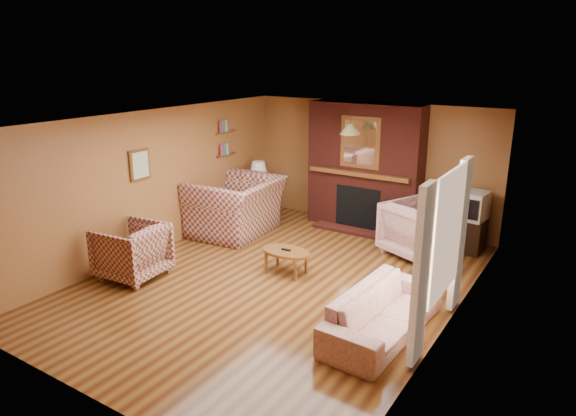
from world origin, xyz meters
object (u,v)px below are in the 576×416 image
Objects in this scene: side_table at (259,204)px; crt_tv at (470,205)px; floral_sofa at (384,312)px; floral_armchair at (419,229)px; plaid_armchair at (132,251)px; coffee_table at (286,253)px; fireplace at (364,168)px; plaid_loveseat at (236,206)px; tv_stand at (467,235)px; table_lamp at (258,175)px.

side_table is 0.96× the size of crt_tv.
floral_armchair is at bearing 13.77° from floral_sofa.
plaid_armchair is 1.15× the size of coffee_table.
plaid_loveseat is (-1.85, -1.60, -0.66)m from fireplace.
floral_armchair is at bearing -134.03° from crt_tv.
tv_stand is (0.15, 3.34, 0.00)m from floral_sofa.
floral_armchair reaches higher than floral_sofa.
floral_armchair is at bearing -5.23° from table_lamp.
plaid_armchair is at bearing -115.87° from fireplace.
side_table is at bearing -175.26° from crt_tv.
fireplace is at bearing 31.62° from floral_sofa.
plaid_armchair is 1.47× the size of table_lamp.
fireplace reaches higher than floral_sofa.
fireplace reaches higher than plaid_loveseat.
plaid_loveseat is 2.59× the size of table_lamp.
tv_stand is at bearing 4.82° from table_lamp.
tv_stand is at bearing 105.09° from plaid_loveseat.
table_lamp reaches higher than floral_armchair.
plaid_loveseat is 1.12m from side_table.
tv_stand is (4.15, 0.35, -0.60)m from table_lamp.
crt_tv is at bearing 4.74° from table_lamp.
side_table is at bearing 133.80° from coffee_table.
floral_sofa is 1.94× the size of floral_armchair.
crt_tv is at bearing -86.35° from tv_stand.
fireplace is 2.24m from tv_stand.
side_table is (-2.10, -0.53, -0.91)m from fireplace.
floral_sofa is 2.46× the size of coffee_table.
table_lamp is 1.07× the size of tv_stand.
plaid_loveseat is 1.76× the size of plaid_armchair.
crt_tv is (3.90, 1.41, 0.30)m from plaid_loveseat.
table_lamp is at bearing 56.51° from floral_sofa.
fireplace is 4.24× the size of crt_tv.
table_lamp is at bearing 17.83° from floral_armchair.
coffee_table is (1.80, -1.07, -0.20)m from plaid_loveseat.
coffee_table is at bearing -126.61° from tv_stand.
floral_armchair is 3.53m from side_table.
floral_armchair is at bearing -130.14° from tv_stand.
plaid_loveseat is at bearing -160.12° from crt_tv.
tv_stand is (4.00, 3.84, -0.13)m from plaid_armchair.
plaid_armchair is 0.47× the size of floral_sofa.
plaid_loveseat is 3.34m from floral_armchair.
plaid_loveseat reaches higher than side_table.
plaid_armchair is (-0.10, -2.42, -0.11)m from plaid_loveseat.
coffee_table is 1.28× the size of table_lamp.
plaid_armchair is at bearing -132.54° from tv_stand.
plaid_armchair is 0.91× the size of floral_armchair.
table_lamp is (-0.25, 1.07, 0.37)m from plaid_loveseat.
floral_armchair is (1.41, -0.86, -0.72)m from fireplace.
fireplace is 2.80m from coffee_table.
fireplace is 3.86× the size of table_lamp.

